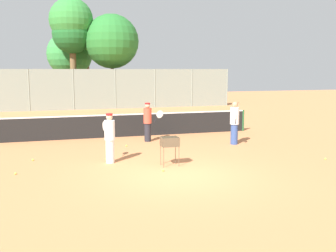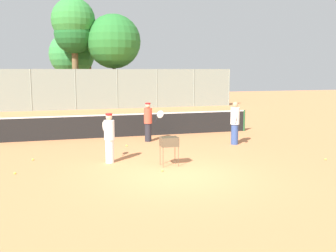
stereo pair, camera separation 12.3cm
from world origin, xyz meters
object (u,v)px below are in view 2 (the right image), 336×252
object	(u,v)px
player_yellow_shirt	(148,121)
ball_cart	(169,144)
player_white_outfit	(109,137)
player_red_cap	(235,123)
parked_car	(165,96)
tennis_net	(129,125)

from	to	relation	value
player_yellow_shirt	ball_cart	xyz separation A→B (m)	(-0.39, -4.43, -0.16)
player_white_outfit	player_red_cap	size ratio (longest dim) A/B	0.94
player_yellow_shirt	parked_car	bearing A→B (deg)	83.08
ball_cart	parked_car	world-z (taller)	parked_car
player_red_cap	parked_car	distance (m)	20.24
player_red_cap	player_yellow_shirt	distance (m)	3.70
player_white_outfit	player_red_cap	bearing A→B (deg)	-84.31
tennis_net	player_white_outfit	bearing A→B (deg)	-108.14
player_yellow_shirt	tennis_net	bearing A→B (deg)	122.10
player_white_outfit	ball_cart	distance (m)	2.04
tennis_net	player_red_cap	distance (m)	5.00
player_red_cap	ball_cart	distance (m)	4.59
player_white_outfit	player_yellow_shirt	bearing A→B (deg)	-44.43
player_yellow_shirt	parked_car	xyz separation A→B (m)	(6.06, 18.35, -0.21)
player_red_cap	parked_car	world-z (taller)	player_red_cap
tennis_net	ball_cart	distance (m)	5.92
player_white_outfit	ball_cart	bearing A→B (deg)	-130.70
parked_car	player_red_cap	bearing A→B (deg)	-97.88
tennis_net	player_yellow_shirt	xyz separation A→B (m)	(0.56, -1.48, 0.32)
player_yellow_shirt	ball_cart	size ratio (longest dim) A/B	1.78
tennis_net	player_red_cap	bearing A→B (deg)	-39.50
ball_cart	player_red_cap	bearing A→B (deg)	36.72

